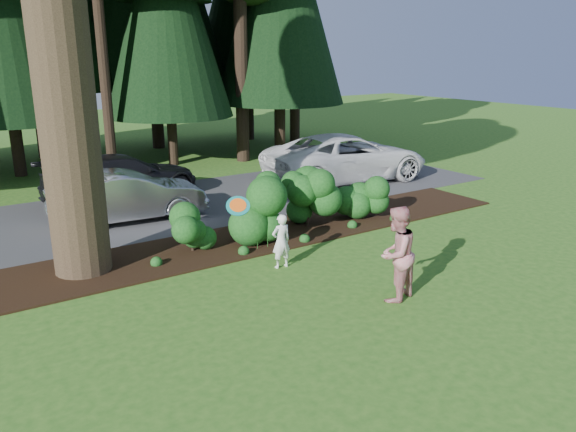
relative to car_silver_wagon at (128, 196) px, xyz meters
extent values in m
plane|color=#2C601B|center=(2.44, -6.68, -0.76)|extent=(80.00, 80.00, 0.00)
cube|color=black|center=(2.44, -3.43, -0.74)|extent=(16.00, 2.50, 0.05)
cube|color=#38383A|center=(2.44, 0.82, -0.75)|extent=(22.00, 6.00, 0.03)
sphere|color=#144115|center=(0.44, -3.48, -0.10)|extent=(1.08, 1.08, 1.08)
cylinder|color=black|center=(0.44, -3.48, -0.61)|extent=(0.08, 0.08, 0.30)
sphere|color=#144115|center=(2.24, -3.68, 0.17)|extent=(1.35, 1.35, 1.35)
cylinder|color=black|center=(2.24, -3.68, -0.61)|extent=(0.08, 0.08, 0.30)
sphere|color=#144115|center=(4.04, -3.38, 0.06)|extent=(1.26, 1.26, 1.26)
cylinder|color=black|center=(4.04, -3.38, -0.61)|extent=(0.08, 0.08, 0.30)
sphere|color=#144115|center=(5.84, -3.58, -0.05)|extent=(1.17, 1.17, 1.17)
cylinder|color=black|center=(5.84, -3.58, -0.61)|extent=(0.08, 0.08, 0.30)
cylinder|color=#144115|center=(1.84, -4.28, -0.51)|extent=(0.01, 0.01, 0.50)
sphere|color=white|center=(1.84, -4.28, -0.24)|extent=(0.09, 0.09, 0.09)
cylinder|color=#144115|center=(2.14, -4.28, -0.51)|extent=(0.01, 0.01, 0.50)
sphere|color=white|center=(2.14, -4.28, -0.24)|extent=(0.09, 0.09, 0.09)
cylinder|color=#144115|center=(2.44, -4.28, -0.51)|extent=(0.01, 0.01, 0.50)
sphere|color=white|center=(2.44, -4.28, -0.24)|extent=(0.09, 0.09, 0.09)
cylinder|color=black|center=(-1.56, 8.32, 4.49)|extent=(0.50, 0.50, 10.50)
cylinder|color=black|center=(1.44, 6.82, 3.61)|extent=(0.50, 0.50, 8.75)
cylinder|color=black|center=(4.44, 7.82, 4.84)|extent=(0.50, 0.50, 11.20)
cylinder|color=black|center=(7.44, 8.82, 3.96)|extent=(0.50, 0.50, 9.45)
cylinder|color=black|center=(9.94, 7.32, 4.66)|extent=(0.50, 0.50, 10.85)
cylinder|color=black|center=(12.44, 9.32, 4.14)|extent=(0.50, 0.50, 9.80)
cylinder|color=black|center=(-0.06, 11.32, 4.49)|extent=(0.50, 0.50, 10.50)
cylinder|color=black|center=(5.94, 12.32, 5.19)|extent=(0.50, 0.50, 11.90)
cylinder|color=black|center=(10.94, 11.82, 4.31)|extent=(0.50, 0.50, 10.15)
imported|color=#A8A8AD|center=(0.00, 0.00, 0.00)|extent=(4.56, 1.92, 1.46)
imported|color=white|center=(8.67, 0.56, 0.16)|extent=(6.68, 3.54, 1.79)
imported|color=black|center=(0.66, 2.57, 0.02)|extent=(5.40, 2.68, 1.51)
imported|color=white|center=(1.72, -5.54, -0.12)|extent=(0.48, 0.32, 1.28)
imported|color=#B3172E|center=(2.67, -8.27, 0.21)|extent=(1.11, 0.97, 1.94)
cylinder|color=#177E7B|center=(0.71, -5.39, 0.84)|extent=(0.60, 0.44, 0.47)
cylinder|color=#FF6115|center=(0.71, -5.39, 0.85)|extent=(0.42, 0.31, 0.33)
camera|label=1|loc=(-4.92, -15.75, 4.09)|focal=35.00mm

